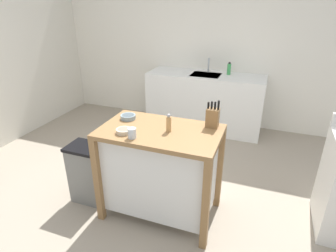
{
  "coord_description": "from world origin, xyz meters",
  "views": [
    {
      "loc": [
        1.05,
        -2.11,
        1.95
      ],
      "look_at": [
        0.21,
        0.14,
        0.85
      ],
      "focal_mm": 29.89,
      "sensor_mm": 36.0,
      "label": 1
    }
  ],
  "objects_px": {
    "pepper_grinder": "(169,123)",
    "bowl_stoneware_deep": "(128,117)",
    "kitchen_island": "(161,168)",
    "trash_bin": "(89,173)",
    "bottle_hand_soap": "(229,69)",
    "knife_block": "(213,117)",
    "drinking_cup": "(132,133)",
    "sink_faucet": "(209,65)",
    "bowl_ceramic_small": "(124,131)"
  },
  "relations": [
    {
      "from": "kitchen_island",
      "to": "drinking_cup",
      "type": "bearing_deg",
      "value": -124.49
    },
    {
      "from": "sink_faucet",
      "to": "bottle_hand_soap",
      "type": "height_order",
      "value": "sink_faucet"
    },
    {
      "from": "drinking_cup",
      "to": "trash_bin",
      "type": "bearing_deg",
      "value": 165.75
    },
    {
      "from": "bowl_ceramic_small",
      "to": "pepper_grinder",
      "type": "bearing_deg",
      "value": 25.26
    },
    {
      "from": "kitchen_island",
      "to": "trash_bin",
      "type": "xyz_separation_m",
      "value": [
        -0.77,
        -0.07,
        -0.19
      ]
    },
    {
      "from": "bowl_ceramic_small",
      "to": "bowl_stoneware_deep",
      "type": "bearing_deg",
      "value": 110.76
    },
    {
      "from": "kitchen_island",
      "to": "bottle_hand_soap",
      "type": "distance_m",
      "value": 2.29
    },
    {
      "from": "knife_block",
      "to": "bowl_ceramic_small",
      "type": "distance_m",
      "value": 0.78
    },
    {
      "from": "drinking_cup",
      "to": "kitchen_island",
      "type": "bearing_deg",
      "value": 55.51
    },
    {
      "from": "bottle_hand_soap",
      "to": "bowl_ceramic_small",
      "type": "bearing_deg",
      "value": -101.85
    },
    {
      "from": "pepper_grinder",
      "to": "trash_bin",
      "type": "distance_m",
      "value": 1.08
    },
    {
      "from": "kitchen_island",
      "to": "drinking_cup",
      "type": "height_order",
      "value": "drinking_cup"
    },
    {
      "from": "kitchen_island",
      "to": "trash_bin",
      "type": "relative_size",
      "value": 1.69
    },
    {
      "from": "trash_bin",
      "to": "bowl_ceramic_small",
      "type": "bearing_deg",
      "value": -10.99
    },
    {
      "from": "bottle_hand_soap",
      "to": "bowl_stoneware_deep",
      "type": "bearing_deg",
      "value": -106.17
    },
    {
      "from": "pepper_grinder",
      "to": "drinking_cup",
      "type": "bearing_deg",
      "value": -136.91
    },
    {
      "from": "bowl_stoneware_deep",
      "to": "trash_bin",
      "type": "relative_size",
      "value": 0.23
    },
    {
      "from": "knife_block",
      "to": "sink_faucet",
      "type": "relative_size",
      "value": 1.15
    },
    {
      "from": "bowl_ceramic_small",
      "to": "bottle_hand_soap",
      "type": "distance_m",
      "value": 2.45
    },
    {
      "from": "bowl_stoneware_deep",
      "to": "bottle_hand_soap",
      "type": "relative_size",
      "value": 0.75
    },
    {
      "from": "kitchen_island",
      "to": "knife_block",
      "type": "bearing_deg",
      "value": 28.0
    },
    {
      "from": "drinking_cup",
      "to": "pepper_grinder",
      "type": "bearing_deg",
      "value": 43.09
    },
    {
      "from": "kitchen_island",
      "to": "pepper_grinder",
      "type": "distance_m",
      "value": 0.48
    },
    {
      "from": "bowl_ceramic_small",
      "to": "trash_bin",
      "type": "xyz_separation_m",
      "value": [
        -0.51,
        0.1,
        -0.61
      ]
    },
    {
      "from": "drinking_cup",
      "to": "pepper_grinder",
      "type": "height_order",
      "value": "pepper_grinder"
    },
    {
      "from": "drinking_cup",
      "to": "bottle_hand_soap",
      "type": "relative_size",
      "value": 0.46
    },
    {
      "from": "sink_faucet",
      "to": "bottle_hand_soap",
      "type": "relative_size",
      "value": 1.16
    },
    {
      "from": "knife_block",
      "to": "sink_faucet",
      "type": "xyz_separation_m",
      "value": [
        -0.5,
        2.04,
        0.01
      ]
    },
    {
      "from": "bowl_ceramic_small",
      "to": "pepper_grinder",
      "type": "distance_m",
      "value": 0.39
    },
    {
      "from": "drinking_cup",
      "to": "sink_faucet",
      "type": "bearing_deg",
      "value": 88.47
    },
    {
      "from": "bowl_stoneware_deep",
      "to": "sink_faucet",
      "type": "distance_m",
      "value": 2.16
    },
    {
      "from": "drinking_cup",
      "to": "knife_block",
      "type": "bearing_deg",
      "value": 38.12
    },
    {
      "from": "kitchen_island",
      "to": "trash_bin",
      "type": "height_order",
      "value": "kitchen_island"
    },
    {
      "from": "pepper_grinder",
      "to": "bowl_stoneware_deep",
      "type": "bearing_deg",
      "value": 164.96
    },
    {
      "from": "kitchen_island",
      "to": "bottle_hand_soap",
      "type": "bearing_deg",
      "value": 83.92
    },
    {
      "from": "bowl_ceramic_small",
      "to": "trash_bin",
      "type": "bearing_deg",
      "value": 169.01
    },
    {
      "from": "trash_bin",
      "to": "bottle_hand_soap",
      "type": "distance_m",
      "value": 2.6
    },
    {
      "from": "knife_block",
      "to": "bowl_ceramic_small",
      "type": "relative_size",
      "value": 1.92
    },
    {
      "from": "knife_block",
      "to": "drinking_cup",
      "type": "relative_size",
      "value": 2.9
    },
    {
      "from": "knife_block",
      "to": "bowl_stoneware_deep",
      "type": "xyz_separation_m",
      "value": [
        -0.79,
        -0.1,
        -0.07
      ]
    },
    {
      "from": "knife_block",
      "to": "trash_bin",
      "type": "height_order",
      "value": "knife_block"
    },
    {
      "from": "kitchen_island",
      "to": "bowl_ceramic_small",
      "type": "distance_m",
      "value": 0.52
    },
    {
      "from": "bowl_ceramic_small",
      "to": "trash_bin",
      "type": "height_order",
      "value": "bowl_ceramic_small"
    },
    {
      "from": "kitchen_island",
      "to": "drinking_cup",
      "type": "distance_m",
      "value": 0.52
    },
    {
      "from": "knife_block",
      "to": "drinking_cup",
      "type": "xyz_separation_m",
      "value": [
        -0.57,
        -0.45,
        -0.05
      ]
    },
    {
      "from": "sink_faucet",
      "to": "bowl_stoneware_deep",
      "type": "bearing_deg",
      "value": -97.58
    },
    {
      "from": "bowl_stoneware_deep",
      "to": "bottle_hand_soap",
      "type": "xyz_separation_m",
      "value": [
        0.61,
        2.11,
        0.05
      ]
    },
    {
      "from": "kitchen_island",
      "to": "sink_faucet",
      "type": "xyz_separation_m",
      "value": [
        -0.09,
        2.26,
        0.5
      ]
    },
    {
      "from": "trash_bin",
      "to": "pepper_grinder",
      "type": "bearing_deg",
      "value": 4.38
    },
    {
      "from": "knife_block",
      "to": "bowl_stoneware_deep",
      "type": "relative_size",
      "value": 1.77
    }
  ]
}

